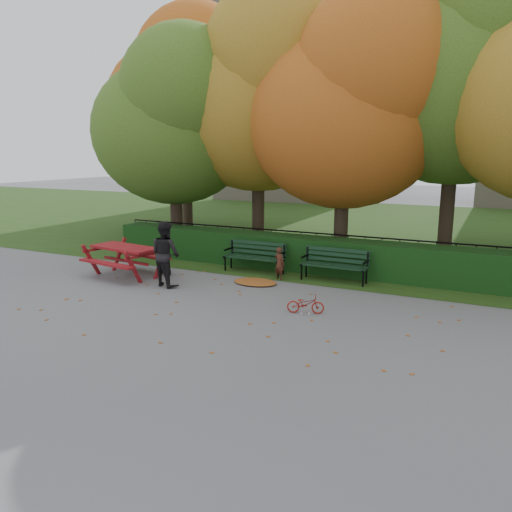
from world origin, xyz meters
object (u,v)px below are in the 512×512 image
at_px(tree_a, 177,119).
at_px(tree_b, 265,92).
at_px(bench_right, 335,262).
at_px(bench_left, 255,254).
at_px(picnic_table, 125,253).
at_px(child, 279,263).
at_px(bicycle, 306,304).
at_px(tree_f, 188,97).
at_px(adult, 166,254).
at_px(tree_c, 354,104).
at_px(tree_d, 472,61).

height_order(tree_a, tree_b, tree_b).
bearing_deg(bench_right, bench_left, 180.00).
relative_size(bench_right, picnic_table, 0.81).
height_order(child, bicycle, child).
relative_size(tree_f, bench_left, 5.10).
height_order(tree_a, bench_left, tree_a).
relative_size(adult, bicycle, 2.13).
distance_m(tree_c, bench_right, 4.87).
relative_size(tree_f, bicycle, 11.45).
relative_size(tree_f, child, 10.18).
relative_size(child, bicycle, 1.12).
relative_size(tree_c, tree_d, 0.84).
distance_m(tree_f, adult, 10.30).
distance_m(adult, bicycle, 4.17).
bearing_deg(tree_a, child, -26.01).
distance_m(bench_left, adult, 2.81).
bearing_deg(tree_a, tree_c, 3.65).
distance_m(tree_f, child, 10.51).
relative_size(tree_a, tree_c, 0.94).
distance_m(bench_left, bench_right, 2.40).
distance_m(tree_a, tree_c, 6.04).
bearing_deg(picnic_table, tree_c, 48.66).
distance_m(tree_b, bench_left, 5.87).
height_order(bench_right, picnic_table, picnic_table).
distance_m(tree_d, bench_right, 7.07).
bearing_deg(tree_d, tree_a, -169.67).
xyz_separation_m(tree_b, bench_right, (3.54, -3.04, -4.88)).
distance_m(tree_c, tree_f, 8.66).
height_order(picnic_table, adult, adult).
height_order(tree_c, bench_left, tree_c).
distance_m(tree_f, bench_left, 9.56).
bearing_deg(tree_c, bench_left, -133.36).
distance_m(bench_right, child, 1.50).
height_order(picnic_table, child, picnic_table).
height_order(tree_d, tree_f, tree_d).
height_order(bench_left, adult, adult).
bearing_deg(tree_b, tree_f, 152.01).
relative_size(picnic_table, bicycle, 2.76).
bearing_deg(tree_f, child, -41.54).
bearing_deg(child, bicycle, 144.65).
relative_size(tree_d, adult, 5.61).
height_order(tree_a, tree_c, tree_c).
bearing_deg(bench_right, picnic_table, -159.02).
bearing_deg(tree_d, bench_left, -145.74).
height_order(bench_left, picnic_table, picnic_table).
xyz_separation_m(picnic_table, adult, (1.62, -0.33, 0.19)).
xyz_separation_m(tree_b, child, (2.13, -3.55, -4.95)).
bearing_deg(tree_d, child, -136.16).
bearing_deg(child, bench_left, -6.74).
height_order(tree_b, tree_c, tree_b).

